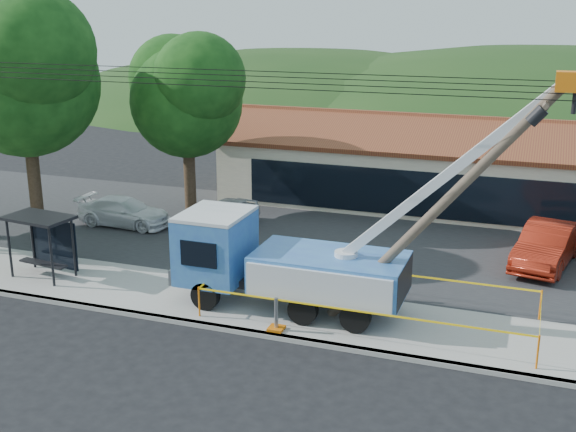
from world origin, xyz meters
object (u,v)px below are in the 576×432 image
(leaning_pole, at_px, (450,198))
(car_white, at_px, (125,227))
(bus_shelter, at_px, (43,231))
(utility_truck, at_px, (285,261))
(car_silver, at_px, (224,233))
(car_red, at_px, (544,267))

(leaning_pole, height_order, car_white, leaning_pole)
(bus_shelter, xyz_separation_m, car_white, (-0.75, 6.69, -1.89))
(car_white, bearing_deg, utility_truck, -121.30)
(bus_shelter, relative_size, car_silver, 0.63)
(bus_shelter, height_order, car_white, bus_shelter)
(utility_truck, height_order, car_red, utility_truck)
(utility_truck, relative_size, bus_shelter, 4.70)
(utility_truck, distance_m, car_silver, 9.29)
(utility_truck, xyz_separation_m, car_silver, (-5.57, 7.21, -1.81))
(utility_truck, xyz_separation_m, bus_shelter, (-9.55, -0.27, 0.08))
(bus_shelter, relative_size, car_red, 0.52)
(leaning_pole, height_order, car_red, leaning_pole)
(bus_shelter, distance_m, car_white, 6.99)
(bus_shelter, bearing_deg, car_red, 30.06)
(car_red, relative_size, car_white, 1.12)
(leaning_pole, distance_m, car_silver, 13.86)
(car_white, bearing_deg, leaning_pole, -112.03)
(leaning_pole, relative_size, car_silver, 1.93)
(leaning_pole, bearing_deg, utility_truck, 178.97)
(leaning_pole, relative_size, bus_shelter, 3.09)
(bus_shelter, distance_m, car_silver, 8.68)
(car_silver, bearing_deg, utility_truck, -43.44)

